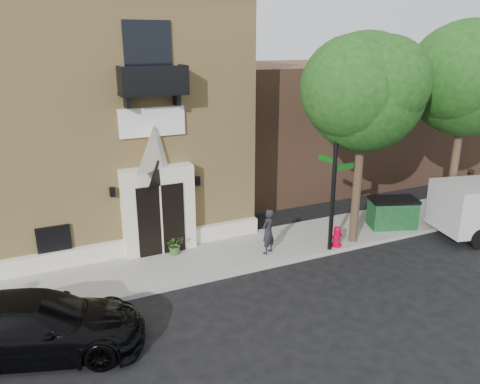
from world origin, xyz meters
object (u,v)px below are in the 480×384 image
object	(u,v)px
dumpster	(392,212)
pedestrian_near	(268,231)
black_sedan	(35,325)
pedestrian_far	(469,184)
fire_hydrant	(337,236)
street_sign	(335,170)

from	to	relation	value
dumpster	pedestrian_near	xyz separation A→B (m)	(-5.88, -0.05, 0.22)
black_sedan	pedestrian_near	xyz separation A→B (m)	(7.91, 2.41, 0.21)
pedestrian_near	pedestrian_far	size ratio (longest dim) A/B	1.10
fire_hydrant	pedestrian_near	xyz separation A→B (m)	(-2.62, 0.60, 0.44)
fire_hydrant	dumpster	bearing A→B (deg)	11.25
pedestrian_near	black_sedan	bearing A→B (deg)	-11.60
pedestrian_far	pedestrian_near	bearing A→B (deg)	106.23
street_sign	dumpster	size ratio (longest dim) A/B	2.81
street_sign	pedestrian_near	bearing A→B (deg)	158.37
black_sedan	pedestrian_far	xyz separation A→B (m)	(19.62, 3.63, 0.13)
fire_hydrant	dumpster	world-z (taller)	dumpster
pedestrian_near	dumpster	bearing A→B (deg)	151.97
black_sedan	fire_hydrant	size ratio (longest dim) A/B	6.66
dumpster	black_sedan	bearing A→B (deg)	-149.87
street_sign	black_sedan	bearing A→B (deg)	-175.44
black_sedan	street_sign	size ratio (longest dim) A/B	0.90
street_sign	pedestrian_far	distance (m)	9.90
pedestrian_far	dumpster	bearing A→B (deg)	111.60
fire_hydrant	pedestrian_far	bearing A→B (deg)	11.29
fire_hydrant	pedestrian_far	size ratio (longest dim) A/B	0.53
dumpster	pedestrian_far	xyz separation A→B (m)	(5.83, 1.17, 0.14)
pedestrian_far	black_sedan	bearing A→B (deg)	110.77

